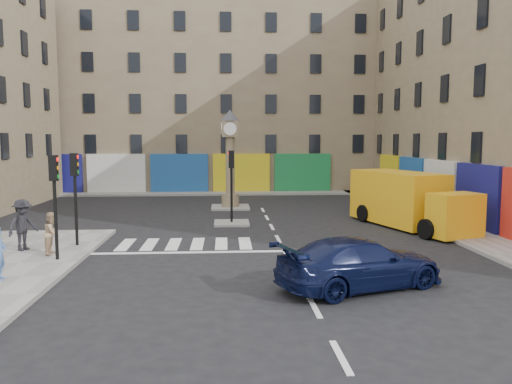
{
  "coord_description": "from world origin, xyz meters",
  "views": [
    {
      "loc": [
        -2.32,
        -17.57,
        4.42
      ],
      "look_at": [
        -0.92,
        4.96,
        2.0
      ],
      "focal_mm": 35.0,
      "sensor_mm": 36.0,
      "label": 1
    }
  ],
  "objects": [
    {
      "name": "island_near",
      "position": [
        -2.0,
        8.0,
        0.06
      ],
      "size": [
        1.8,
        1.8,
        0.12
      ],
      "primitive_type": "cube",
      "color": "gray",
      "rests_on": "ground"
    },
    {
      "name": "traffic_light_island",
      "position": [
        -2.0,
        8.0,
        2.59
      ],
      "size": [
        0.28,
        0.22,
        3.7
      ],
      "color": "black",
      "rests_on": "island_near"
    },
    {
      "name": "ground",
      "position": [
        0.0,
        0.0,
        0.0
      ],
      "size": [
        120.0,
        120.0,
        0.0
      ],
      "primitive_type": "plane",
      "color": "black",
      "rests_on": "ground"
    },
    {
      "name": "traffic_light_left_near",
      "position": [
        -8.3,
        0.2,
        2.62
      ],
      "size": [
        0.28,
        0.22,
        3.7
      ],
      "color": "black",
      "rests_on": "sidewalk_left"
    },
    {
      "name": "sidewalk_far",
      "position": [
        -4.0,
        22.2,
        0.07
      ],
      "size": [
        32.0,
        2.4,
        0.15
      ],
      "primitive_type": "cube",
      "color": "gray",
      "rests_on": "ground"
    },
    {
      "name": "pedestrian_dark",
      "position": [
        -10.08,
        1.79,
        1.13
      ],
      "size": [
        1.28,
        1.47,
        1.97
      ],
      "primitive_type": "imported",
      "rotation": [
        0.0,
        0.0,
        1.04
      ],
      "color": "black",
      "rests_on": "sidewalk_left"
    },
    {
      "name": "sidewalk_right",
      "position": [
        8.7,
        10.0,
        0.07
      ],
      "size": [
        2.6,
        30.0,
        0.15
      ],
      "primitive_type": "cube",
      "color": "gray",
      "rests_on": "ground"
    },
    {
      "name": "pedestrian_tan",
      "position": [
        -8.74,
        1.08,
        0.93
      ],
      "size": [
        0.61,
        0.77,
        1.57
      ],
      "primitive_type": "imported",
      "rotation": [
        0.0,
        0.0,
        1.55
      ],
      "color": "tan",
      "rests_on": "sidewalk_left"
    },
    {
      "name": "building_far",
      "position": [
        -4.0,
        28.0,
        8.5
      ],
      "size": [
        32.0,
        10.0,
        17.0
      ],
      "primitive_type": "cube",
      "color": "#7D7053",
      "rests_on": "ground"
    },
    {
      "name": "traffic_light_left_far",
      "position": [
        -8.3,
        2.6,
        2.62
      ],
      "size": [
        0.28,
        0.22,
        3.7
      ],
      "color": "black",
      "rests_on": "sidewalk_left"
    },
    {
      "name": "island_far",
      "position": [
        -2.0,
        14.0,
        0.06
      ],
      "size": [
        2.4,
        2.4,
        0.12
      ],
      "primitive_type": "cube",
      "color": "gray",
      "rests_on": "ground"
    },
    {
      "name": "clock_pillar",
      "position": [
        -2.0,
        14.0,
        3.55
      ],
      "size": [
        1.2,
        1.2,
        6.1
      ],
      "color": "#8B765B",
      "rests_on": "island_far"
    },
    {
      "name": "yellow_van",
      "position": [
        6.74,
        6.62,
        1.36
      ],
      "size": [
        4.33,
        7.83,
        2.73
      ],
      "rotation": [
        0.0,
        0.0,
        0.3
      ],
      "color": "#EFA814",
      "rests_on": "ground"
    },
    {
      "name": "navy_sedan",
      "position": [
        1.65,
        -3.34,
        0.75
      ],
      "size": [
        5.58,
        3.78,
        1.5
      ],
      "primitive_type": "imported",
      "rotation": [
        0.0,
        0.0,
        1.93
      ],
      "color": "black",
      "rests_on": "ground"
    }
  ]
}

